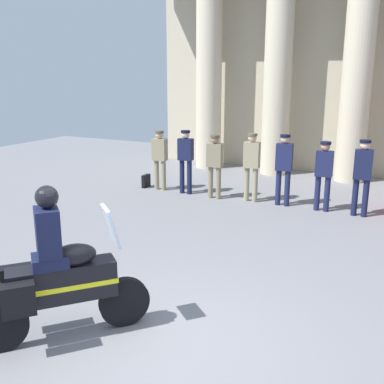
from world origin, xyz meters
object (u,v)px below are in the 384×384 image
officer_in_row_2 (215,161)px  officer_in_row_6 (363,172)px  officer_in_row_4 (284,164)px  officer_in_row_5 (324,171)px  officer_in_row_1 (186,157)px  briefcase_on_ground (146,181)px  officer_in_row_3 (252,162)px  motorcycle_with_rider (56,277)px  officer_in_row_0 (160,155)px

officer_in_row_2 → officer_in_row_6: 3.52m
officer_in_row_4 → officer_in_row_5: (0.94, -0.02, -0.06)m
officer_in_row_1 → briefcase_on_ground: 1.56m
officer_in_row_3 → motorcycle_with_rider: size_ratio=0.90×
officer_in_row_0 → officer_in_row_5: bearing=175.1°
officer_in_row_0 → officer_in_row_2: officer_in_row_2 is taller
officer_in_row_1 → briefcase_on_ground: bearing=-9.4°
officer_in_row_0 → officer_in_row_2: bearing=170.4°
officer_in_row_5 → officer_in_row_6: bearing=172.8°
officer_in_row_2 → motorcycle_with_rider: 6.76m
officer_in_row_0 → officer_in_row_2: 1.71m
officer_in_row_4 → motorcycle_with_rider: (-0.77, -6.84, -0.22)m
officer_in_row_4 → motorcycle_with_rider: motorcycle_with_rider is taller
briefcase_on_ground → officer_in_row_5: bearing=-1.0°
officer_in_row_0 → officer_in_row_4: size_ratio=0.94×
officer_in_row_1 → officer_in_row_6: 4.40m
motorcycle_with_rider → briefcase_on_ground: size_ratio=5.28×
officer_in_row_5 → officer_in_row_1: bearing=-4.2°
officer_in_row_5 → motorcycle_with_rider: (-1.71, -6.81, -0.16)m
officer_in_row_6 → motorcycle_with_rider: motorcycle_with_rider is taller
officer_in_row_4 → motorcycle_with_rider: bearing=79.0°
officer_in_row_3 → officer_in_row_5: 1.75m
officer_in_row_0 → officer_in_row_3: size_ratio=0.95×
officer_in_row_2 → officer_in_row_4: officer_in_row_4 is taller
officer_in_row_1 → officer_in_row_5: 3.56m
officer_in_row_2 → motorcycle_with_rider: bearing=93.6°
officer_in_row_1 → officer_in_row_2: 0.89m
officer_in_row_0 → officer_in_row_6: officer_in_row_6 is taller
officer_in_row_1 → officer_in_row_4: size_ratio=0.98×
officer_in_row_0 → motorcycle_with_rider: motorcycle_with_rider is taller
officer_in_row_0 → officer_in_row_4: (3.43, -0.00, 0.06)m
motorcycle_with_rider → officer_in_row_6: bearing=20.3°
officer_in_row_0 → officer_in_row_3: 2.63m
officer_in_row_6 → briefcase_on_ground: (-5.72, 0.12, -0.83)m
officer_in_row_4 → officer_in_row_5: officer_in_row_4 is taller
officer_in_row_0 → officer_in_row_3: officer_in_row_3 is taller
officer_in_row_1 → officer_in_row_6: (4.40, -0.01, 0.01)m
officer_in_row_0 → officer_in_row_6: 5.21m
officer_in_row_2 → officer_in_row_5: 2.68m
officer_in_row_2 → briefcase_on_ground: size_ratio=4.52×
officer_in_row_6 → motorcycle_with_rider: bearing=64.8°
officer_in_row_6 → briefcase_on_ground: bearing=-5.8°
officer_in_row_6 → officer_in_row_5: bearing=-7.2°
officer_in_row_0 → motorcycle_with_rider: (2.67, -6.84, -0.16)m
officer_in_row_1 → officer_in_row_4: bearing=176.4°
officer_in_row_0 → officer_in_row_5: 4.38m
officer_in_row_0 → officer_in_row_1: size_ratio=0.96×
officer_in_row_0 → briefcase_on_ground: size_ratio=4.51×
officer_in_row_3 → officer_in_row_6: 2.59m
officer_in_row_3 → motorcycle_with_rider: (0.04, -6.83, -0.21)m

